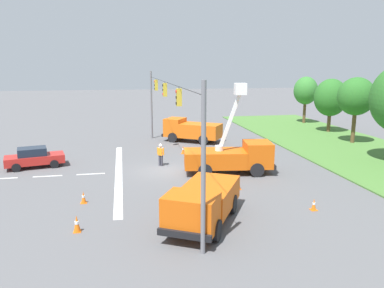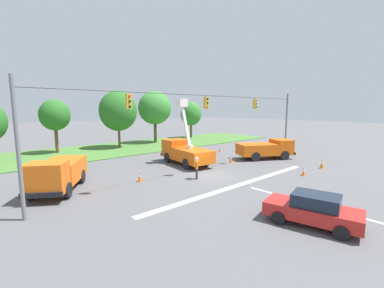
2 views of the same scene
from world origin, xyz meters
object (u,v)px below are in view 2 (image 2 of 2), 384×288
object	(u,v)px
tree_east	(118,111)
road_worker	(197,167)
traffic_cone_mid_left	(215,156)
utility_truck_support_near	(266,149)
sedan_red	(313,209)
tree_centre	(55,115)
utility_truck_support_far	(58,173)
utility_truck_bucket_lift	(185,151)
traffic_cone_lane_edge_a	(140,177)
tree_east_end	(191,114)
traffic_cone_mid_right	(231,159)
traffic_cone_foreground_right	(322,164)
tree_far_east	(155,108)
traffic_cone_near_bucket	(304,172)
traffic_cone_foreground_left	(220,150)

from	to	relation	value
tree_east	road_worker	xyz separation A→B (m)	(-2.67, -18.85, -4.20)
traffic_cone_mid_left	utility_truck_support_near	bearing A→B (deg)	-35.10
sedan_red	tree_centre	bearing A→B (deg)	97.08
tree_centre	tree_east	distance (m)	7.83
utility_truck_support_far	road_worker	bearing A→B (deg)	-24.52
utility_truck_bucket_lift	traffic_cone_lane_edge_a	world-z (taller)	utility_truck_bucket_lift
utility_truck_support_near	tree_centre	bearing A→B (deg)	130.73
tree_east_end	traffic_cone_mid_right	xyz separation A→B (m)	(-11.39, -19.10, -4.17)
tree_east	utility_truck_support_near	size ratio (longest dim) A/B	1.23
traffic_cone_foreground_right	traffic_cone_lane_edge_a	distance (m)	16.77
tree_far_east	traffic_cone_mid_left	xyz separation A→B (m)	(-2.78, -15.70, -5.20)
tree_far_east	traffic_cone_near_bucket	bearing A→B (deg)	-94.70
utility_truck_bucket_lift	sedan_red	size ratio (longest dim) A/B	1.47
utility_truck_support_near	road_worker	world-z (taller)	utility_truck_support_near
tree_centre	utility_truck_support_near	distance (m)	25.44
traffic_cone_foreground_right	utility_truck_bucket_lift	bearing A→B (deg)	129.59
traffic_cone_foreground_right	tree_east	bearing A→B (deg)	109.64
tree_east	traffic_cone_lane_edge_a	distance (m)	18.31
tree_east_end	utility_truck_bucket_lift	world-z (taller)	tree_east_end
traffic_cone_foreground_right	traffic_cone_mid_right	xyz separation A→B (m)	(-4.29, 7.38, -0.05)
utility_truck_support_far	traffic_cone_foreground_right	distance (m)	22.30
tree_east_end	utility_truck_bucket_lift	distance (m)	22.76
utility_truck_support_far	road_worker	distance (m)	9.93
utility_truck_support_far	sedan_red	bearing A→B (deg)	-60.93
road_worker	traffic_cone_foreground_left	world-z (taller)	road_worker
road_worker	traffic_cone_lane_edge_a	size ratio (longest dim) A/B	2.37
utility_truck_support_near	traffic_cone_foreground_right	bearing A→B (deg)	-91.36
utility_truck_bucket_lift	sedan_red	bearing A→B (deg)	-106.39
traffic_cone_mid_left	traffic_cone_near_bucket	bearing A→B (deg)	-85.69
traffic_cone_foreground_right	traffic_cone_lane_edge_a	size ratio (longest dim) A/B	1.11
sedan_red	road_worker	size ratio (longest dim) A/B	2.59
tree_east_end	utility_truck_support_near	xyz separation A→B (m)	(-6.96, -20.40, -3.39)
traffic_cone_mid_left	traffic_cone_lane_edge_a	size ratio (longest dim) A/B	1.08
tree_centre	tree_east_end	bearing A→B (deg)	3.22
tree_east_end	traffic_cone_mid_right	distance (m)	22.63
road_worker	traffic_cone_near_bucket	world-z (taller)	road_worker
tree_east_end	traffic_cone_foreground_right	bearing A→B (deg)	-105.02
tree_centre	utility_truck_support_near	xyz separation A→B (m)	(16.43, -19.09, -3.59)
tree_east	traffic_cone_foreground_right	size ratio (longest dim) A/B	9.63
utility_truck_bucket_lift	sedan_red	distance (m)	15.20
sedan_red	traffic_cone_foreground_right	xyz separation A→B (m)	(12.60, 4.52, -0.37)
utility_truck_support_far	traffic_cone_near_bucket	size ratio (longest dim) A/B	8.85
traffic_cone_foreground_right	tree_far_east	bearing A→B (deg)	94.12
utility_truck_bucket_lift	traffic_cone_mid_left	distance (m)	3.90
road_worker	traffic_cone_lane_edge_a	bearing A→B (deg)	147.38
utility_truck_support_near	sedan_red	size ratio (longest dim) A/B	1.42
traffic_cone_mid_left	traffic_cone_foreground_right	bearing A→B (deg)	-63.99
utility_truck_bucket_lift	traffic_cone_near_bucket	bearing A→B (deg)	-66.28
tree_far_east	traffic_cone_mid_right	world-z (taller)	tree_far_east
traffic_cone_foreground_left	utility_truck_support_near	bearing A→B (deg)	-84.60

